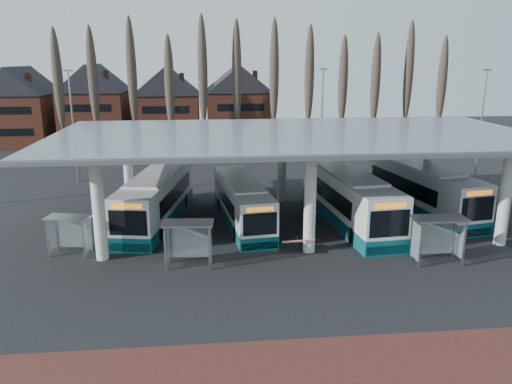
{
  "coord_description": "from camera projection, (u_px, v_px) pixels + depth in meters",
  "views": [
    {
      "loc": [
        -5.86,
        -24.88,
        11.13
      ],
      "look_at": [
        -2.71,
        7.0,
        2.53
      ],
      "focal_mm": 35.0,
      "sensor_mm": 36.0,
      "label": 1
    }
  ],
  "objects": [
    {
      "name": "townhouse_row",
      "position": [
        132.0,
        99.0,
        66.62
      ],
      "size": [
        36.8,
        10.3,
        12.25
      ],
      "color": "brown",
      "rests_on": "ground"
    },
    {
      "name": "station_canopy",
      "position": [
        295.0,
        142.0,
        33.57
      ],
      "size": [
        32.0,
        16.0,
        6.34
      ],
      "color": "silver",
      "rests_on": "ground"
    },
    {
      "name": "shelter_1",
      "position": [
        188.0,
        234.0,
        27.28
      ],
      "size": [
        2.85,
        1.6,
        2.55
      ],
      "rotation": [
        0.0,
        0.0,
        -0.08
      ],
      "color": "gray",
      "rests_on": "ground"
    },
    {
      "name": "bus_3",
      "position": [
        420.0,
        189.0,
        37.45
      ],
      "size": [
        4.74,
        12.89,
        3.51
      ],
      "rotation": [
        0.0,
        0.0,
        0.17
      ],
      "color": "silver",
      "rests_on": "ground"
    },
    {
      "name": "shelter_2",
      "position": [
        438.0,
        229.0,
        27.71
      ],
      "size": [
        2.91,
        1.51,
        2.67
      ],
      "rotation": [
        0.0,
        0.0,
        -0.02
      ],
      "color": "gray",
      "rests_on": "ground"
    },
    {
      "name": "bus_0",
      "position": [
        157.0,
        199.0,
        34.98
      ],
      "size": [
        4.7,
        12.53,
        3.41
      ],
      "rotation": [
        0.0,
        0.0,
        -0.17
      ],
      "color": "silver",
      "rests_on": "ground"
    },
    {
      "name": "ground",
      "position": [
        318.0,
        268.0,
        27.36
      ],
      "size": [
        140.0,
        140.0,
        0.0
      ],
      "primitive_type": "plane",
      "color": "black",
      "rests_on": "ground"
    },
    {
      "name": "lamp_post_c",
      "position": [
        481.0,
        122.0,
        47.1
      ],
      "size": [
        0.8,
        0.16,
        10.17
      ],
      "color": "slate",
      "rests_on": "ground"
    },
    {
      "name": "bus_2",
      "position": [
        348.0,
        198.0,
        34.77
      ],
      "size": [
        3.91,
        13.16,
        3.6
      ],
      "rotation": [
        0.0,
        0.0,
        0.09
      ],
      "color": "silver",
      "rests_on": "ground"
    },
    {
      "name": "barrier",
      "position": [
        298.0,
        242.0,
        29.16
      ],
      "size": [
        1.96,
        0.61,
        0.98
      ],
      "rotation": [
        0.0,
        0.0,
        0.09
      ],
      "color": "black",
      "rests_on": "ground"
    },
    {
      "name": "shelter_0",
      "position": [
        70.0,
        226.0,
        28.93
      ],
      "size": [
        2.72,
        1.75,
        2.33
      ],
      "rotation": [
        0.0,
        0.0,
        -0.21
      ],
      "color": "gray",
      "rests_on": "ground"
    },
    {
      "name": "bus_1",
      "position": [
        242.0,
        203.0,
        34.65
      ],
      "size": [
        3.67,
        11.2,
        3.05
      ],
      "rotation": [
        0.0,
        0.0,
        0.12
      ],
      "color": "silver",
      "rests_on": "ground"
    },
    {
      "name": "lamp_post_a",
      "position": [
        73.0,
        124.0,
        45.41
      ],
      "size": [
        0.8,
        0.16,
        10.17
      ],
      "color": "slate",
      "rests_on": "ground"
    },
    {
      "name": "poplar_row",
      "position": [
        257.0,
        80.0,
        56.8
      ],
      "size": [
        45.1,
        1.1,
        14.5
      ],
      "color": "#473D33",
      "rests_on": "ground"
    },
    {
      "name": "lamp_post_b",
      "position": [
        322.0,
        116.0,
        51.53
      ],
      "size": [
        0.8,
        0.16,
        10.17
      ],
      "color": "slate",
      "rests_on": "ground"
    }
  ]
}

